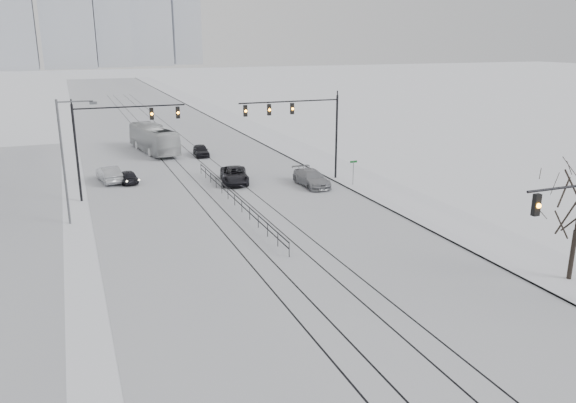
% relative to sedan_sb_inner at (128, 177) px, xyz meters
% --- Properties ---
extents(road, '(22.00, 260.00, 0.02)m').
position_rel_sedan_sb_inner_xyz_m(road, '(7.24, 19.21, -0.60)').
color(road, silver).
rests_on(road, ground).
extents(sidewalk_east, '(5.00, 260.00, 0.16)m').
position_rel_sedan_sb_inner_xyz_m(sidewalk_east, '(20.74, 19.21, -0.53)').
color(sidewalk_east, white).
rests_on(sidewalk_east, ground).
extents(curb, '(0.10, 260.00, 0.12)m').
position_rel_sedan_sb_inner_xyz_m(curb, '(18.29, 19.21, -0.55)').
color(curb, gray).
rests_on(curb, ground).
extents(tram_rails, '(5.30, 180.00, 0.01)m').
position_rel_sedan_sb_inner_xyz_m(tram_rails, '(7.24, -0.79, -0.59)').
color(tram_rails, black).
rests_on(tram_rails, ground).
extents(traffic_mast_ne, '(9.60, 0.37, 8.00)m').
position_rel_sedan_sb_inner_xyz_m(traffic_mast_ne, '(15.39, -5.79, 5.15)').
color(traffic_mast_ne, black).
rests_on(traffic_mast_ne, ground).
extents(traffic_mast_nw, '(9.10, 0.37, 8.00)m').
position_rel_sedan_sb_inner_xyz_m(traffic_mast_nw, '(-1.29, -4.79, 4.96)').
color(traffic_mast_nw, black).
rests_on(traffic_mast_nw, ground).
extents(street_light_west, '(2.73, 0.25, 9.00)m').
position_rel_sedan_sb_inner_xyz_m(street_light_west, '(-4.97, -10.79, 4.60)').
color(street_light_west, '#595B60').
rests_on(street_light_west, ground).
extents(median_fence, '(0.06, 24.00, 1.00)m').
position_rel_sedan_sb_inner_xyz_m(median_fence, '(7.24, -10.79, -0.09)').
color(median_fence, black).
rests_on(median_fence, ground).
extents(street_sign, '(0.70, 0.06, 2.40)m').
position_rel_sedan_sb_inner_xyz_m(street_sign, '(19.04, -8.79, 0.99)').
color(street_sign, '#595B60').
rests_on(street_sign, ground).
extents(sedan_sb_inner, '(1.88, 3.75, 1.23)m').
position_rel_sedan_sb_inner_xyz_m(sedan_sb_inner, '(0.00, 0.00, 0.00)').
color(sedan_sb_inner, black).
rests_on(sedan_sb_inner, ground).
extents(sedan_sb_outer, '(2.25, 4.75, 1.50)m').
position_rel_sedan_sb_inner_xyz_m(sedan_sb_outer, '(-1.57, 1.00, 0.14)').
color(sedan_sb_outer, '#A2A5AA').
rests_on(sedan_sb_outer, ground).
extents(sedan_nb_front, '(3.47, 5.66, 1.47)m').
position_rel_sedan_sb_inner_xyz_m(sedan_nb_front, '(9.30, -3.61, 0.12)').
color(sedan_nb_front, black).
rests_on(sedan_nb_front, ground).
extents(sedan_nb_right, '(2.20, 5.15, 1.48)m').
position_rel_sedan_sb_inner_xyz_m(sedan_nb_right, '(15.53, -7.33, 0.13)').
color(sedan_nb_right, '#939499').
rests_on(sedan_nb_right, ground).
extents(sedan_nb_far, '(1.83, 3.94, 1.31)m').
position_rel_sedan_sb_inner_xyz_m(sedan_nb_far, '(9.24, 9.81, 0.04)').
color(sedan_nb_far, black).
rests_on(sedan_nb_far, ground).
extents(box_truck, '(4.45, 11.62, 3.16)m').
position_rel_sedan_sb_inner_xyz_m(box_truck, '(4.56, 14.07, 0.97)').
color(box_truck, silver).
rests_on(box_truck, ground).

